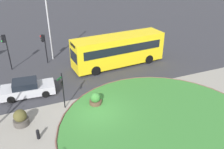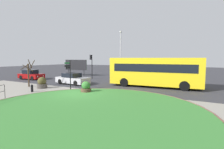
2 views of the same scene
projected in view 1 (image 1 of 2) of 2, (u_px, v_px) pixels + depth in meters
ground at (98, 113)px, 17.90m from camera, size 120.00×120.00×0.00m
sidewalk_paving at (106, 126)px, 16.45m from camera, size 32.00×8.49×0.02m
grass_island at (165, 127)px, 16.32m from camera, size 14.86×14.86×0.10m
grass_kerb_ring at (165, 127)px, 16.32m from camera, size 15.17×15.17×0.11m
signpost_directional at (63, 89)px, 17.60m from camera, size 0.47×0.64×3.09m
bollard_foreground at (38, 134)px, 15.17m from camera, size 0.22×0.22×0.75m
bus_yellow at (119, 50)px, 25.02m from camera, size 10.29×3.27×3.34m
car_far_lane at (28, 88)px, 19.92m from camera, size 4.57×2.17×1.41m
traffic_light_near at (44, 42)px, 25.16m from camera, size 0.49×0.27×3.32m
traffic_light_far at (5, 45)px, 23.46m from camera, size 0.49×0.27×3.84m
lamppost_tall at (49, 26)px, 25.48m from camera, size 0.32×0.32×7.42m
planter_near_signpost at (95, 100)px, 18.66m from camera, size 0.99×0.99×1.10m
planter_kerbside at (21, 118)px, 16.38m from camera, size 1.08×1.08×1.24m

